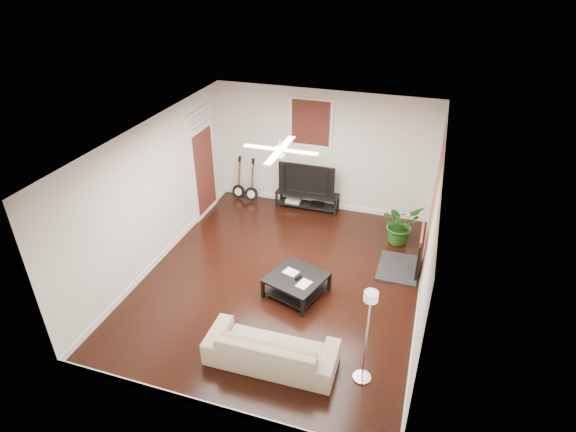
{
  "coord_description": "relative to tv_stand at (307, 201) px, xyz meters",
  "views": [
    {
      "loc": [
        2.27,
        -6.66,
        5.46
      ],
      "look_at": [
        0.0,
        0.4,
        1.15
      ],
      "focal_mm": 29.31,
      "sensor_mm": 36.0,
      "label": 1
    }
  ],
  "objects": [
    {
      "name": "sofa",
      "position": [
        0.79,
        -4.73,
        0.08
      ],
      "size": [
        1.97,
        0.8,
        0.57
      ],
      "primitive_type": "imported",
      "rotation": [
        0.0,
        0.0,
        3.16
      ],
      "color": "tan",
      "rests_on": "floor"
    },
    {
      "name": "room",
      "position": [
        0.29,
        -2.78,
        1.19
      ],
      "size": [
        5.01,
        6.01,
        2.81
      ],
      "color": "black",
      "rests_on": "ground"
    },
    {
      "name": "window_back",
      "position": [
        -0.01,
        0.19,
        1.74
      ],
      "size": [
        1.0,
        0.06,
        1.3
      ],
      "primitive_type": "cube",
      "color": "#3A140F",
      "rests_on": "wall_back"
    },
    {
      "name": "ceiling_fan",
      "position": [
        0.29,
        -2.78,
        2.39
      ],
      "size": [
        1.24,
        1.24,
        0.32
      ],
      "primitive_type": null,
      "color": "white",
      "rests_on": "ceiling"
    },
    {
      "name": "tv_stand",
      "position": [
        0.0,
        0.0,
        0.0
      ],
      "size": [
        1.47,
        0.39,
        0.41
      ],
      "primitive_type": "cube",
      "color": "black",
      "rests_on": "floor"
    },
    {
      "name": "fireplace",
      "position": [
        2.49,
        -1.78,
        0.25
      ],
      "size": [
        0.8,
        1.1,
        0.92
      ],
      "primitive_type": "cube",
      "color": "black",
      "rests_on": "floor"
    },
    {
      "name": "coffee_table",
      "position": [
        0.68,
        -3.1,
        -0.01
      ],
      "size": [
        1.14,
        1.14,
        0.38
      ],
      "primitive_type": "cube",
      "rotation": [
        0.0,
        0.0,
        -0.31
      ],
      "color": "black",
      "rests_on": "floor"
    },
    {
      "name": "floor_lamp",
      "position": [
        2.14,
        -4.63,
        0.59
      ],
      "size": [
        0.27,
        0.27,
        1.6
      ],
      "primitive_type": null,
      "rotation": [
        0.0,
        0.0,
        0.02
      ],
      "color": "silver",
      "rests_on": "floor"
    },
    {
      "name": "guitar_right",
      "position": [
        -1.39,
        -0.06,
        0.33
      ],
      "size": [
        0.33,
        0.24,
        1.07
      ],
      "primitive_type": null,
      "rotation": [
        0.0,
        0.0,
        -0.01
      ],
      "color": "black",
      "rests_on": "floor"
    },
    {
      "name": "potted_plant",
      "position": [
        2.22,
        -0.81,
        0.23
      ],
      "size": [
        1.03,
        1.03,
        0.87
      ],
      "primitive_type": "imported",
      "rotation": [
        0.0,
        0.0,
        0.83
      ],
      "color": "#1F5418",
      "rests_on": "floor"
    },
    {
      "name": "guitar_left",
      "position": [
        -1.74,
        -0.03,
        0.33
      ],
      "size": [
        0.35,
        0.27,
        1.07
      ],
      "primitive_type": null,
      "rotation": [
        0.0,
        0.0,
        -0.12
      ],
      "color": "black",
      "rests_on": "floor"
    },
    {
      "name": "door_left",
      "position": [
        -2.17,
        -0.88,
        1.04
      ],
      "size": [
        0.08,
        1.0,
        2.5
      ],
      "primitive_type": "cube",
      "color": "white",
      "rests_on": "wall_left"
    },
    {
      "name": "tv",
      "position": [
        0.0,
        0.02,
        0.58
      ],
      "size": [
        1.31,
        0.17,
        0.76
      ],
      "primitive_type": "imported",
      "color": "black",
      "rests_on": "tv_stand"
    },
    {
      "name": "brick_accent",
      "position": [
        2.78,
        -1.78,
        1.19
      ],
      "size": [
        0.02,
        2.2,
        2.8
      ],
      "primitive_type": "cube",
      "color": "#974530",
      "rests_on": "floor"
    }
  ]
}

